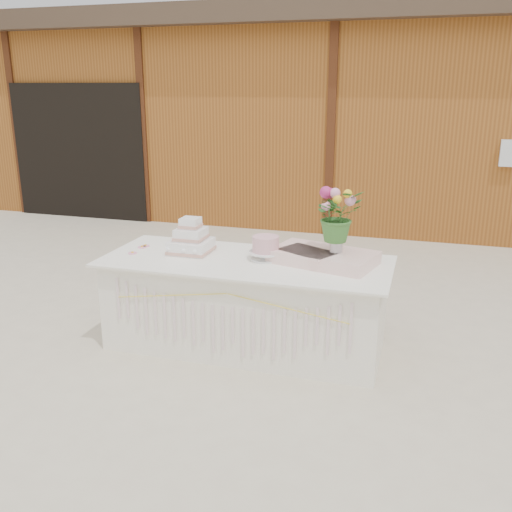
{
  "coord_description": "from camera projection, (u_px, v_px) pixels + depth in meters",
  "views": [
    {
      "loc": [
        1.4,
        -4.3,
        2.16
      ],
      "look_at": [
        0.0,
        0.3,
        0.72
      ],
      "focal_mm": 40.0,
      "sensor_mm": 36.0,
      "label": 1
    }
  ],
  "objects": [
    {
      "name": "ground",
      "position": [
        246.0,
        345.0,
        4.95
      ],
      "size": [
        80.0,
        80.0,
        0.0
      ],
      "primitive_type": "plane",
      "color": "beige",
      "rests_on": "ground"
    },
    {
      "name": "barn",
      "position": [
        350.0,
        114.0,
        9.96
      ],
      "size": [
        12.6,
        4.6,
        3.3
      ],
      "color": "brown",
      "rests_on": "ground"
    },
    {
      "name": "cake_table",
      "position": [
        246.0,
        303.0,
        4.83
      ],
      "size": [
        2.4,
        1.0,
        0.77
      ],
      "color": "white",
      "rests_on": "ground"
    },
    {
      "name": "wedding_cake",
      "position": [
        191.0,
        241.0,
        4.92
      ],
      "size": [
        0.34,
        0.34,
        0.31
      ],
      "rotation": [
        0.0,
        0.0,
        -0.0
      ],
      "color": "white",
      "rests_on": "cake_table"
    },
    {
      "name": "pink_cake_stand",
      "position": [
        266.0,
        247.0,
        4.71
      ],
      "size": [
        0.28,
        0.28,
        0.2
      ],
      "color": "white",
      "rests_on": "cake_table"
    },
    {
      "name": "satin_runner",
      "position": [
        323.0,
        257.0,
        4.64
      ],
      "size": [
        0.92,
        0.67,
        0.1
      ],
      "primitive_type": "cube",
      "rotation": [
        0.0,
        0.0,
        -0.25
      ],
      "color": "#FACFC9",
      "rests_on": "cake_table"
    },
    {
      "name": "flower_vase",
      "position": [
        336.0,
        244.0,
        4.58
      ],
      "size": [
        0.1,
        0.1,
        0.14
      ],
      "primitive_type": "cylinder",
      "color": "#B2B2B6",
      "rests_on": "satin_runner"
    },
    {
      "name": "bouquet",
      "position": [
        338.0,
        209.0,
        4.5
      ],
      "size": [
        0.5,
        0.49,
        0.42
      ],
      "primitive_type": "imported",
      "rotation": [
        0.0,
        0.0,
        0.65
      ],
      "color": "#356C2B",
      "rests_on": "flower_vase"
    },
    {
      "name": "loose_flowers",
      "position": [
        137.0,
        249.0,
        5.01
      ],
      "size": [
        0.27,
        0.4,
        0.02
      ],
      "primitive_type": null,
      "rotation": [
        0.0,
        0.0,
        0.34
      ],
      "color": "pink",
      "rests_on": "cake_table"
    }
  ]
}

